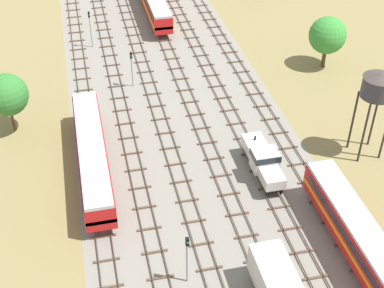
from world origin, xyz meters
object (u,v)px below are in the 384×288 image
Objects in this scene: signal_post_nearest at (187,254)px; signal_post_near at (90,25)px; passenger_coach_right_near at (370,254)px; diesel_railcar_far_left_midfar at (92,153)px; water_tower at (378,87)px; diesel_railcar_centre_far at (153,1)px; signal_post_mid at (132,64)px; shunter_loco_centre_right_mid at (263,159)px.

signal_post_near reaches higher than signal_post_nearest.
passenger_coach_right_near is 3.94× the size of signal_post_nearest.
diesel_railcar_far_left_midfar is (-21.84, 19.21, -0.02)m from passenger_coach_right_near.
signal_post_nearest is at bearing -150.28° from water_tower.
diesel_railcar_centre_far is 56.05m from signal_post_nearest.
signal_post_mid is (0.00, 33.51, -0.23)m from signal_post_nearest.
signal_post_near reaches higher than diesel_railcar_centre_far.
passenger_coach_right_near is at bearing -81.48° from diesel_railcar_centre_far.
signal_post_mid is at bearing 68.91° from diesel_railcar_far_left_midfar.
signal_post_mid is at bearing -106.48° from diesel_railcar_centre_far.
diesel_railcar_far_left_midfar is at bearing 166.16° from shunter_loco_centre_right_mid.
passenger_coach_right_near is 1.07× the size of diesel_railcar_far_left_midfar.
diesel_railcar_far_left_midfar is at bearing 173.81° from water_tower.
signal_post_near is (-4.37, 46.28, 0.10)m from signal_post_nearest.
signal_post_mid is at bearing 90.00° from signal_post_nearest.
diesel_railcar_centre_far is (-4.37, 43.45, 0.59)m from shunter_loco_centre_right_mid.
signal_post_nearest is at bearing -131.80° from shunter_loco_centre_right_mid.
signal_post_nearest reaches higher than passenger_coach_right_near.
signal_post_mid is at bearing -71.11° from signal_post_near.
diesel_railcar_far_left_midfar reaches higher than shunter_loco_centre_right_mid.
passenger_coach_right_near and diesel_railcar_centre_far have the same top height.
diesel_railcar_far_left_midfar is (-17.48, 4.30, 0.59)m from shunter_loco_centre_right_mid.
signal_post_nearest is 1.08× the size of signal_post_mid.
passenger_coach_right_near is 59.01m from diesel_railcar_centre_far.
shunter_loco_centre_right_mid is 1.47× the size of signal_post_near.
diesel_railcar_centre_far is 3.67× the size of signal_post_nearest.
diesel_railcar_far_left_midfar is 30.59m from water_tower.
passenger_coach_right_near is 4.25× the size of signal_post_mid.
shunter_loco_centre_right_mid is 43.67m from diesel_railcar_centre_far.
signal_post_near reaches higher than signal_post_mid.
diesel_railcar_far_left_midfar is at bearing -111.09° from signal_post_mid.
signal_post_nearest is (-6.55, -55.66, 0.94)m from diesel_railcar_centre_far.
diesel_railcar_far_left_midfar is 41.28m from diesel_railcar_centre_far.
passenger_coach_right_near is 15.55m from shunter_loco_centre_right_mid.
signal_post_mid reaches higher than diesel_railcar_centre_far.
water_tower reaches higher than signal_post_mid.
diesel_railcar_far_left_midfar is 18.22m from signal_post_mid.
signal_post_mid is at bearing 139.01° from water_tower.
passenger_coach_right_near is 2.60× the size of shunter_loco_centre_right_mid.
diesel_railcar_far_left_midfar is 17.80m from signal_post_nearest.
signal_post_mid is (-10.92, 21.29, 1.29)m from shunter_loco_centre_right_mid.
diesel_railcar_centre_far is 45.95m from water_tower.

